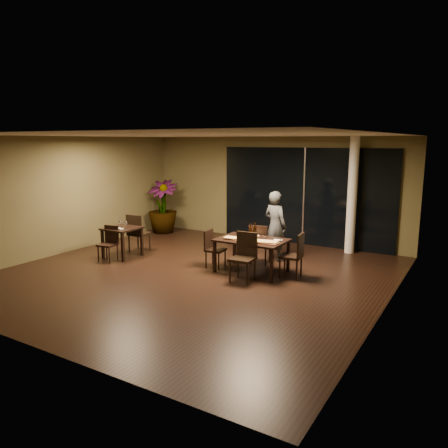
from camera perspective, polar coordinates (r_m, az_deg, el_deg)
ground at (r=9.66m, az=-3.92°, el=-6.56°), size 8.00×8.00×0.00m
wall_back at (r=12.83m, az=6.42°, el=4.57°), size 8.00×0.10×3.00m
wall_front at (r=6.50m, az=-24.98°, el=-2.51°), size 8.00×0.10×3.00m
wall_left at (r=12.10m, az=-19.99°, el=3.61°), size 0.10×8.00×3.00m
wall_right at (r=7.77m, az=21.23°, el=-0.18°), size 0.10×8.00×3.00m
ceiling at (r=9.22m, az=-4.16°, el=11.64°), size 8.00×8.00×0.04m
window_panel at (r=12.38m, az=10.45°, el=3.53°), size 5.00×0.06×2.70m
column at (r=11.65m, az=16.39°, el=3.57°), size 0.24×0.24×3.00m
main_table at (r=9.65m, az=3.65°, el=-2.43°), size 1.50×1.00×0.75m
side_table at (r=11.22m, az=-13.18°, el=-1.08°), size 0.80×0.80×0.75m
chair_main_far at (r=10.28m, az=4.64°, el=-2.41°), size 0.51×0.51×0.96m
chair_main_near at (r=9.09m, az=2.67°, el=-3.95°), size 0.50×0.50×1.02m
chair_main_left at (r=10.08m, az=-1.50°, el=-2.96°), size 0.43×0.43×0.87m
chair_main_right at (r=9.39m, az=9.25°, el=-3.77°), size 0.50×0.50×0.97m
chair_side_far at (r=11.59m, az=-11.30°, el=-0.93°), size 0.51×0.51×1.01m
chair_side_near at (r=10.99m, az=-14.74°, el=-2.19°), size 0.45×0.45×0.85m
diner at (r=10.65m, az=6.71°, el=-0.26°), size 0.66×0.52×1.70m
potted_plant at (r=13.95m, az=-8.01°, el=2.27°), size 1.14×1.14×1.67m
pizza_board_left at (r=9.62m, az=1.49°, el=-1.95°), size 0.59×0.39×0.01m
pizza_board_right at (r=9.32m, az=5.37°, el=-2.41°), size 0.62×0.32×0.01m
oblong_pizza_left at (r=9.61m, az=1.49°, el=-1.86°), size 0.50×0.28×0.02m
oblong_pizza_right at (r=9.32m, az=5.37°, el=-2.31°), size 0.56×0.35×0.02m
round_pizza at (r=9.93m, az=3.76°, el=-1.56°), size 0.29×0.29×0.01m
bottle_a at (r=9.70m, az=3.47°, el=-0.91°), size 0.07×0.07×0.33m
bottle_b at (r=9.64m, az=3.87°, el=-1.24°), size 0.05×0.05×0.25m
bottle_c at (r=9.69m, az=4.05°, el=-0.84°), size 0.08×0.08×0.35m
tumbler_left at (r=9.78m, az=2.50°, el=-1.48°), size 0.08×0.08×0.10m
tumbler_right at (r=9.61m, az=5.19°, el=-1.79°), size 0.07×0.07×0.08m
napkin_near at (r=9.33m, az=6.59°, el=-2.43°), size 0.20×0.15×0.01m
napkin_far at (r=9.57m, az=7.06°, el=-2.10°), size 0.20×0.14×0.01m
wine_glass_a at (r=11.31m, az=-13.41°, el=0.09°), size 0.08×0.08×0.17m
wine_glass_b at (r=11.08m, az=-12.72°, el=-0.09°), size 0.08×0.08×0.17m
side_napkin at (r=11.03m, az=-13.50°, el=-0.59°), size 0.19×0.12×0.01m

